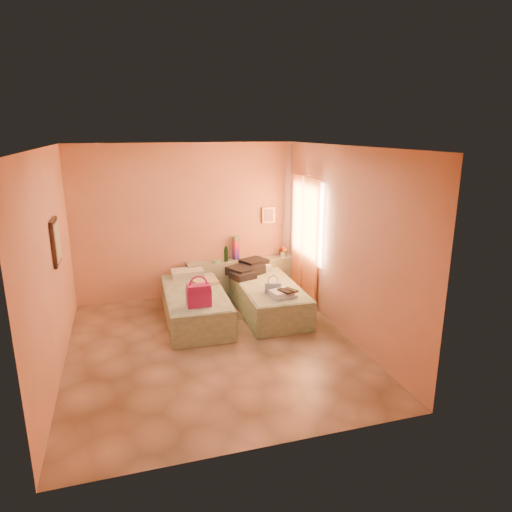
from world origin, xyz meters
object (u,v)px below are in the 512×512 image
(bed_right, at_px, (268,298))
(flower_vase, at_px, (283,251))
(towel_stack, at_px, (283,294))
(bed_left, at_px, (195,305))
(green_book, at_px, (257,258))
(magenta_handbag, at_px, (199,295))
(water_bottle, at_px, (226,254))
(headboard_ledge, at_px, (241,276))
(blue_handbag, at_px, (273,287))

(bed_right, relative_size, flower_vase, 8.33)
(bed_right, distance_m, towel_stack, 0.73)
(flower_vase, height_order, towel_stack, flower_vase)
(bed_right, xyz_separation_m, towel_stack, (0.03, -0.66, 0.30))
(bed_left, bearing_deg, green_book, 39.07)
(bed_left, bearing_deg, magenta_handbag, -92.00)
(bed_right, distance_m, flower_vase, 1.33)
(bed_left, xyz_separation_m, magenta_handbag, (-0.04, -0.66, 0.42))
(water_bottle, distance_m, flower_vase, 1.13)
(green_book, distance_m, towel_stack, 1.73)
(water_bottle, height_order, towel_stack, water_bottle)
(green_book, xyz_separation_m, flower_vase, (0.52, -0.02, 0.11))
(headboard_ledge, distance_m, water_bottle, 0.55)
(towel_stack, bearing_deg, water_bottle, 107.08)
(water_bottle, height_order, flower_vase, water_bottle)
(headboard_ledge, relative_size, bed_left, 1.02)
(blue_handbag, relative_size, towel_stack, 0.72)
(green_book, height_order, magenta_handbag, magenta_handbag)
(headboard_ledge, bearing_deg, blue_handbag, -84.63)
(headboard_ledge, height_order, magenta_handbag, magenta_handbag)
(bed_right, bearing_deg, headboard_ledge, 101.82)
(headboard_ledge, distance_m, towel_stack, 1.74)
(water_bottle, relative_size, flower_vase, 1.16)
(magenta_handbag, bearing_deg, water_bottle, 64.10)
(bed_right, distance_m, water_bottle, 1.25)
(bed_right, bearing_deg, blue_handbag, -95.94)
(headboard_ledge, bearing_deg, bed_left, -135.14)
(flower_vase, bearing_deg, blue_handbag, -115.58)
(flower_vase, xyz_separation_m, towel_stack, (-0.61, -1.70, -0.22))
(water_bottle, height_order, green_book, water_bottle)
(bed_left, height_order, flower_vase, flower_vase)
(bed_left, bearing_deg, towel_stack, -26.01)
(green_book, relative_size, blue_handbag, 0.68)
(bed_left, height_order, green_book, green_book)
(water_bottle, height_order, magenta_handbag, water_bottle)
(bed_right, relative_size, blue_handbag, 7.96)
(bed_left, bearing_deg, headboard_ledge, 46.33)
(bed_left, distance_m, green_book, 1.78)
(bed_left, xyz_separation_m, water_bottle, (0.76, 1.02, 0.54))
(headboard_ledge, bearing_deg, water_bottle, -173.87)
(bed_left, xyz_separation_m, bed_right, (1.25, 0.00, 0.00))
(headboard_ledge, bearing_deg, green_book, 0.97)
(magenta_handbag, bearing_deg, blue_handbag, 10.72)
(flower_vase, xyz_separation_m, magenta_handbag, (-1.93, -1.70, -0.10))
(blue_handbag, bearing_deg, towel_stack, -59.50)
(water_bottle, bearing_deg, magenta_handbag, -115.55)
(blue_handbag, bearing_deg, water_bottle, 118.29)
(magenta_handbag, height_order, towel_stack, magenta_handbag)
(bed_left, relative_size, flower_vase, 8.33)
(water_bottle, relative_size, green_book, 1.63)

